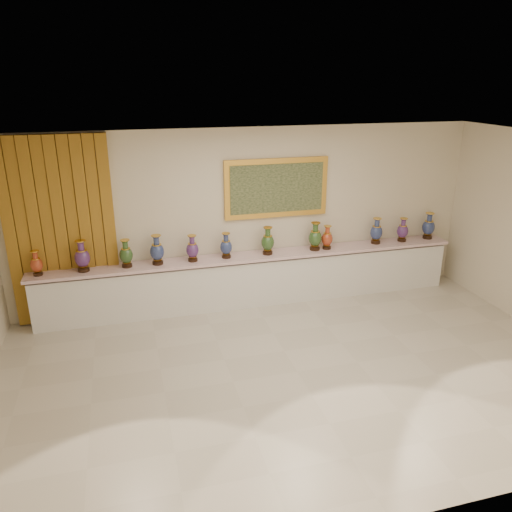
{
  "coord_description": "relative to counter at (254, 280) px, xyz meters",
  "views": [
    {
      "loc": [
        -2.06,
        -5.45,
        3.77
      ],
      "look_at": [
        -0.12,
        1.7,
        1.08
      ],
      "focal_mm": 35.0,
      "sensor_mm": 36.0,
      "label": 1
    }
  ],
  "objects": [
    {
      "name": "vase_8",
      "position": [
        1.32,
        -0.05,
        0.65
      ],
      "size": [
        0.21,
        0.21,
        0.42
      ],
      "rotation": [
        0.0,
        0.0,
        0.08
      ],
      "color": "black",
      "rests_on": "counter"
    },
    {
      "name": "vase_7",
      "position": [
        1.09,
        -0.04,
        0.69
      ],
      "size": [
        0.3,
        0.3,
        0.5
      ],
      "rotation": [
        0.0,
        0.0,
        -0.4
      ],
      "color": "black",
      "rests_on": "counter"
    },
    {
      "name": "room",
      "position": [
        -2.47,
        0.17,
        1.14
      ],
      "size": [
        8.0,
        8.0,
        8.0
      ],
      "color": "beige",
      "rests_on": "ground"
    },
    {
      "name": "vase_11",
      "position": [
        3.37,
        0.02,
        0.68
      ],
      "size": [
        0.29,
        0.29,
        0.49
      ],
      "rotation": [
        0.0,
        0.0,
        -0.34
      ],
      "color": "black",
      "rests_on": "counter"
    },
    {
      "name": "vase_9",
      "position": [
        2.3,
        0.01,
        0.68
      ],
      "size": [
        0.25,
        0.25,
        0.47
      ],
      "rotation": [
        0.0,
        0.0,
        0.15
      ],
      "color": "black",
      "rests_on": "counter"
    },
    {
      "name": "vase_1",
      "position": [
        -2.76,
        -0.04,
        0.69
      ],
      "size": [
        0.27,
        0.27,
        0.5
      ],
      "rotation": [
        0.0,
        0.0,
        0.2
      ],
      "color": "black",
      "rests_on": "counter"
    },
    {
      "name": "vase_5",
      "position": [
        -0.48,
        -0.03,
        0.66
      ],
      "size": [
        0.21,
        0.21,
        0.43
      ],
      "rotation": [
        0.0,
        0.0,
        -0.03
      ],
      "color": "black",
      "rests_on": "counter"
    },
    {
      "name": "vase_3",
      "position": [
        -1.62,
        -0.03,
        0.68
      ],
      "size": [
        0.24,
        0.24,
        0.49
      ],
      "rotation": [
        0.0,
        0.0,
        0.07
      ],
      "color": "black",
      "rests_on": "counter"
    },
    {
      "name": "vase_0",
      "position": [
        -3.42,
        -0.04,
        0.64
      ],
      "size": [
        0.24,
        0.24,
        0.39
      ],
      "rotation": [
        0.0,
        0.0,
        0.39
      ],
      "color": "black",
      "rests_on": "counter"
    },
    {
      "name": "counter",
      "position": [
        0.0,
        0.0,
        0.0
      ],
      "size": [
        7.28,
        0.48,
        0.9
      ],
      "color": "white",
      "rests_on": "ground"
    },
    {
      "name": "vase_6",
      "position": [
        0.24,
        -0.04,
        0.68
      ],
      "size": [
        0.23,
        0.23,
        0.48
      ],
      "rotation": [
        0.0,
        0.0,
        -0.04
      ],
      "color": "black",
      "rests_on": "counter"
    },
    {
      "name": "ground",
      "position": [
        0.0,
        -2.27,
        -0.44
      ],
      "size": [
        8.0,
        8.0,
        0.0
      ],
      "primitive_type": "plane",
      "color": "beige",
      "rests_on": "ground"
    },
    {
      "name": "vase_10",
      "position": [
        2.82,
        -0.0,
        0.66
      ],
      "size": [
        0.25,
        0.25,
        0.44
      ],
      "rotation": [
        0.0,
        0.0,
        -0.27
      ],
      "color": "black",
      "rests_on": "counter"
    },
    {
      "name": "vase_2",
      "position": [
        -2.1,
        -0.03,
        0.67
      ],
      "size": [
        0.25,
        0.25,
        0.45
      ],
      "rotation": [
        0.0,
        0.0,
        -0.24
      ],
      "color": "black",
      "rests_on": "counter"
    },
    {
      "name": "vase_4",
      "position": [
        -1.05,
        -0.04,
        0.66
      ],
      "size": [
        0.22,
        0.22,
        0.44
      ],
      "rotation": [
        0.0,
        0.0,
        0.05
      ],
      "color": "black",
      "rests_on": "counter"
    }
  ]
}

